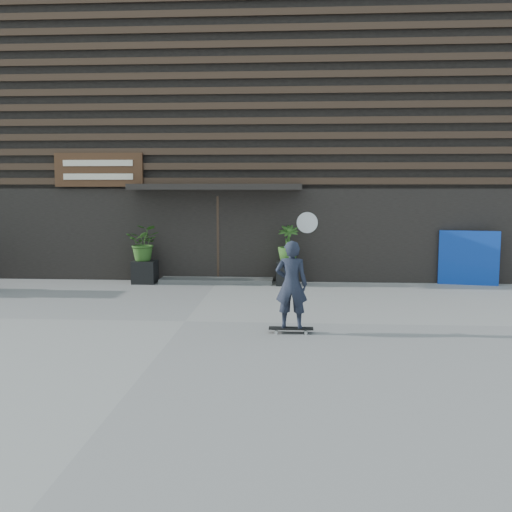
# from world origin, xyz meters

# --- Properties ---
(ground) EXTENTS (80.00, 80.00, 0.00)m
(ground) POSITION_xyz_m (0.00, 0.00, 0.00)
(ground) COLOR gray
(ground) RESTS_ON ground
(entrance_step) EXTENTS (3.00, 0.80, 0.12)m
(entrance_step) POSITION_xyz_m (0.00, 4.60, 0.06)
(entrance_step) COLOR #484846
(entrance_step) RESTS_ON ground
(planter_pot_left) EXTENTS (0.60, 0.60, 0.60)m
(planter_pot_left) POSITION_xyz_m (-1.90, 4.40, 0.30)
(planter_pot_left) COLOR black
(planter_pot_left) RESTS_ON ground
(bamboo_left) EXTENTS (0.86, 0.75, 0.96)m
(bamboo_left) POSITION_xyz_m (-1.90, 4.40, 1.08)
(bamboo_left) COLOR #2D591E
(bamboo_left) RESTS_ON planter_pot_left
(planter_pot_right) EXTENTS (0.60, 0.60, 0.60)m
(planter_pot_right) POSITION_xyz_m (1.90, 4.40, 0.30)
(planter_pot_right) COLOR black
(planter_pot_right) RESTS_ON ground
(bamboo_right) EXTENTS (0.54, 0.54, 0.96)m
(bamboo_right) POSITION_xyz_m (1.90, 4.40, 1.08)
(bamboo_right) COLOR #2D591E
(bamboo_right) RESTS_ON planter_pot_right
(blue_tarp) EXTENTS (1.51, 0.38, 1.41)m
(blue_tarp) POSITION_xyz_m (6.60, 4.70, 0.71)
(blue_tarp) COLOR #0B2F99
(blue_tarp) RESTS_ON ground
(building) EXTENTS (18.00, 11.00, 8.00)m
(building) POSITION_xyz_m (-0.00, 9.96, 3.99)
(building) COLOR black
(building) RESTS_ON ground
(skateboarder) EXTENTS (0.78, 0.40, 1.63)m
(skateboarder) POSITION_xyz_m (2.02, -0.78, 0.86)
(skateboarder) COLOR black
(skateboarder) RESTS_ON ground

